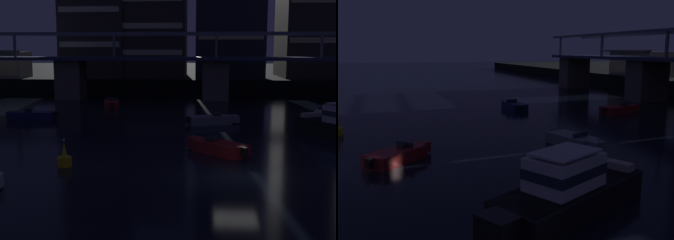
{
  "view_description": "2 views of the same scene",
  "coord_description": "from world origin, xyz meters",
  "views": [
    {
      "loc": [
        -2.12,
        -25.55,
        7.27
      ],
      "look_at": [
        -4.93,
        14.84,
        0.92
      ],
      "focal_mm": 49.29,
      "sensor_mm": 36.0,
      "label": 1
    },
    {
      "loc": [
        24.02,
        4.99,
        6.94
      ],
      "look_at": [
        -5.98,
        14.88,
        1.28
      ],
      "focal_mm": 42.03,
      "sensor_mm": 36.0,
      "label": 2
    }
  ],
  "objects": [
    {
      "name": "cabin_cruiser_near_left",
      "position": [
        9.61,
        12.54,
        1.05
      ],
      "size": [
        6.12,
        9.05,
        2.79
      ],
      "color": "black",
      "rests_on": "ground"
    },
    {
      "name": "speedboat_near_center",
      "position": [
        -19.21,
        20.2,
        0.41
      ],
      "size": [
        5.22,
        2.06,
        1.16
      ],
      "color": "#19234C",
      "rests_on": "ground"
    },
    {
      "name": "speedboat_far_left",
      "position": [
        -13.05,
        30.49,
        0.41
      ],
      "size": [
        2.57,
        5.22,
        1.16
      ],
      "color": "maroon",
      "rests_on": "ground"
    },
    {
      "name": "speedboat_mid_center",
      "position": [
        -0.95,
        18.45,
        0.41
      ],
      "size": [
        5.19,
        2.75,
        1.16
      ],
      "color": "gray",
      "rests_on": "ground"
    },
    {
      "name": "speedboat_near_right",
      "position": [
        -0.81,
        6.03,
        0.41
      ],
      "size": [
        4.35,
        4.42,
        1.16
      ],
      "color": "maroon",
      "rests_on": "ground"
    },
    {
      "name": "waterfront_pavilion",
      "position": [
        -37.88,
        51.76,
        4.44
      ],
      "size": [
        12.4,
        7.4,
        4.7
      ],
      "color": "#B2AD9E",
      "rests_on": "far_riverbank"
    }
  ]
}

